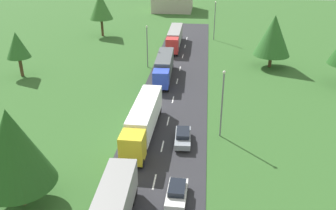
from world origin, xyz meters
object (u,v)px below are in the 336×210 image
truck_second (143,119)px  lamppost_third (147,44)px  tree_pine (273,35)px  tree_oak (101,6)px  truck_third (164,66)px  car_fourth (183,137)px  tree_elm (17,45)px  lamppost_second (222,101)px  tree_birch (13,148)px  car_third (177,193)px  lamppost_fourth (215,19)px  truck_fourth (175,37)px

truck_second → lamppost_third: bearing=97.9°
lamppost_third → tree_pine: tree_pine is taller
lamppost_third → tree_oak: bearing=123.7°
truck_third → tree_oak: bearing=123.7°
truck_third → car_fourth: bearing=-77.5°
truck_second → truck_third: bearing=89.4°
tree_oak → tree_elm: tree_oak is taller
lamppost_third → lamppost_second: bearing=-62.4°
tree_oak → tree_birch: size_ratio=1.06×
car_third → lamppost_fourth: lamppost_fourth is taller
truck_third → tree_pine: size_ratio=1.34×
car_third → lamppost_second: 13.34m
lamppost_third → lamppost_fourth: lamppost_fourth is taller
tree_pine → car_fourth: bearing=-116.1°
car_fourth → tree_elm: bearing=146.2°
truck_fourth → tree_birch: (-8.85, -51.70, 3.74)m
lamppost_second → tree_oak: (-26.77, 45.32, 2.36)m
lamppost_third → lamppost_fourth: (12.16, 20.45, 0.56)m
lamppost_third → tree_birch: size_ratio=0.80×
truck_third → car_third: size_ratio=3.06×
car_third → lamppost_fourth: bearing=86.1°
car_third → truck_fourth: bearing=95.3°
truck_fourth → car_fourth: (4.47, -39.82, -1.31)m
truck_third → tree_birch: 33.93m
car_third → car_fourth: car_fourth is taller
truck_third → tree_oak: size_ratio=1.26×
tree_oak → car_fourth: bearing=-64.7°
tree_elm → lamppost_second: bearing=-27.3°
car_third → car_fourth: size_ratio=0.90×
truck_second → lamppost_third: lamppost_third is taller
truck_fourth → car_third: (4.60, -49.74, -1.33)m
truck_second → tree_elm: tree_elm is taller
truck_fourth → tree_birch: tree_birch is taller
tree_pine → tree_elm: 43.73m
truck_second → lamppost_third: size_ratio=1.87×
truck_third → lamppost_second: 20.68m
car_fourth → tree_birch: size_ratio=0.48×
car_third → tree_pine: tree_pine is taller
car_third → tree_pine: bearing=70.2°
truck_third → lamppost_second: size_ratio=1.53×
car_fourth → tree_oak: size_ratio=0.45×
truck_second → car_fourth: truck_second is taller
lamppost_third → tree_elm: 21.72m
truck_second → lamppost_fourth: bearing=79.1°
lamppost_third → tree_birch: tree_birch is taller
lamppost_second → tree_elm: size_ratio=1.09×
tree_oak → tree_pine: 41.09m
lamppost_fourth → tree_birch: (-17.29, -58.40, 1.07)m
truck_third → tree_pine: bearing=22.9°
tree_birch → lamppost_second: bearing=38.6°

